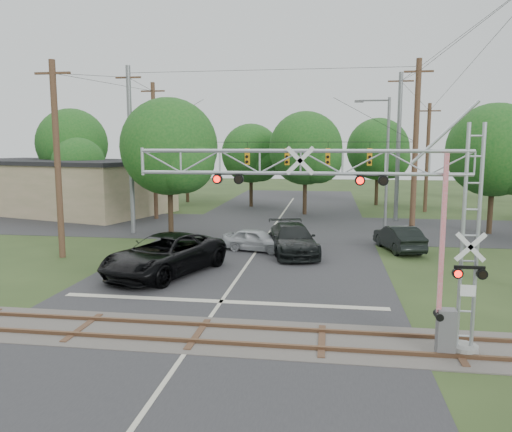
# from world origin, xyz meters

# --- Properties ---
(ground) EXTENTS (160.00, 160.00, 0.00)m
(ground) POSITION_xyz_m (0.00, 0.00, 0.00)
(ground) COLOR #2C3E1C
(ground) RESTS_ON ground
(road_main) EXTENTS (14.00, 90.00, 0.02)m
(road_main) POSITION_xyz_m (0.00, 10.00, 0.01)
(road_main) COLOR #2D2D30
(road_main) RESTS_ON ground
(road_cross) EXTENTS (90.00, 12.00, 0.02)m
(road_cross) POSITION_xyz_m (0.00, 24.00, 0.01)
(road_cross) COLOR #2D2D30
(road_cross) RESTS_ON ground
(railroad_track) EXTENTS (90.00, 3.20, 0.17)m
(railroad_track) POSITION_xyz_m (0.00, 2.00, 0.03)
(railroad_track) COLOR #555049
(railroad_track) RESTS_ON ground
(crossing_gantry) EXTENTS (10.24, 0.86, 6.76)m
(crossing_gantry) POSITION_xyz_m (5.16, 1.64, 4.19)
(crossing_gantry) COLOR gray
(crossing_gantry) RESTS_ON ground
(traffic_signal_span) EXTENTS (19.34, 0.36, 11.50)m
(traffic_signal_span) POSITION_xyz_m (0.91, 20.00, 5.69)
(traffic_signal_span) COLOR slate
(traffic_signal_span) RESTS_ON ground
(pickup_black) EXTENTS (5.32, 7.54, 1.91)m
(pickup_black) POSITION_xyz_m (-3.59, 9.34, 0.96)
(pickup_black) COLOR black
(pickup_black) RESTS_ON ground
(car_dark) EXTENTS (3.71, 6.24, 1.70)m
(car_dark) POSITION_xyz_m (2.12, 14.73, 0.85)
(car_dark) COLOR black
(car_dark) RESTS_ON ground
(sedan_silver) EXTENTS (4.15, 2.51, 1.32)m
(sedan_silver) POSITION_xyz_m (-0.05, 15.27, 0.66)
(sedan_silver) COLOR #A9ADB1
(sedan_silver) RESTS_ON ground
(suv_dark) EXTENTS (2.67, 4.79, 1.50)m
(suv_dark) POSITION_xyz_m (8.24, 16.62, 0.75)
(suv_dark) COLOR black
(suv_dark) RESTS_ON ground
(commercial_building) EXTENTS (22.70, 15.86, 4.82)m
(commercial_building) POSITION_xyz_m (-21.09, 30.28, 2.42)
(commercial_building) COLOR #877F5A
(commercial_building) RESTS_ON ground
(streetlight) EXTENTS (2.55, 0.27, 9.55)m
(streetlight) POSITION_xyz_m (8.06, 24.23, 5.34)
(streetlight) COLOR slate
(streetlight) RESTS_ON ground
(utility_poles) EXTENTS (25.42, 26.37, 13.88)m
(utility_poles) POSITION_xyz_m (3.39, 21.59, 5.94)
(utility_poles) COLOR #483121
(utility_poles) RESTS_ON ground
(treeline) EXTENTS (55.03, 27.70, 9.79)m
(treeline) POSITION_xyz_m (1.16, 32.57, 5.71)
(treeline) COLOR #342517
(treeline) RESTS_ON ground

